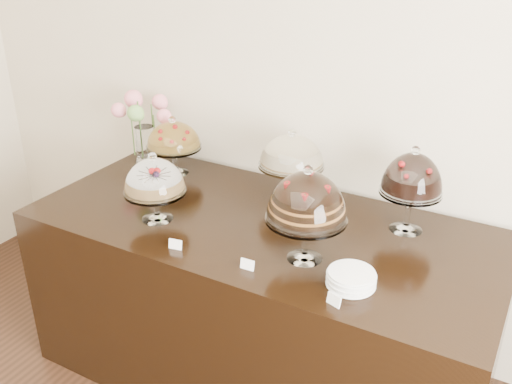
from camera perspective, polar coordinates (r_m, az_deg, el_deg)
The scene contains 12 objects.
wall_back at distance 2.85m, azimuth 9.24°, elevation 11.49°, with size 5.00×0.04×3.00m, color beige.
display_counter at distance 2.91m, azimuth 0.49°, elevation -10.89°, with size 2.20×1.00×0.90m, color black.
cake_stand_sugar_sponge at distance 2.65m, azimuth -10.14°, elevation 1.24°, with size 0.29×0.29×0.34m.
cake_stand_choco_layer at distance 2.28m, azimuth 5.11°, elevation -0.85°, with size 0.33×0.33×0.42m.
cake_stand_cheesecake at distance 2.81m, azimuth 3.57°, elevation 3.82°, with size 0.33×0.33×0.37m.
cake_stand_dark_choco at distance 2.58m, azimuth 15.36°, elevation 1.40°, with size 0.28×0.28×0.41m.
cake_stand_fruit_tart at distance 3.15m, azimuth -8.26°, elevation 5.37°, with size 0.30×0.30×0.33m.
flower_vase at distance 3.34m, azimuth -11.25°, elevation 6.90°, with size 0.33×0.30×0.40m.
plate_stack at distance 2.25m, azimuth 9.49°, elevation -8.55°, with size 0.19×0.19×0.06m.
price_card_left at distance 2.47m, azimuth -8.07°, elevation -5.20°, with size 0.06×0.01×0.04m, color white.
price_card_right at distance 2.14m, azimuth 7.79°, elevation -10.65°, with size 0.06×0.01×0.04m, color white.
price_card_extra at distance 2.32m, azimuth -0.88°, elevation -7.26°, with size 0.06×0.01×0.04m, color white.
Camera 1 is at (0.95, 0.40, 2.18)m, focal length 40.00 mm.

